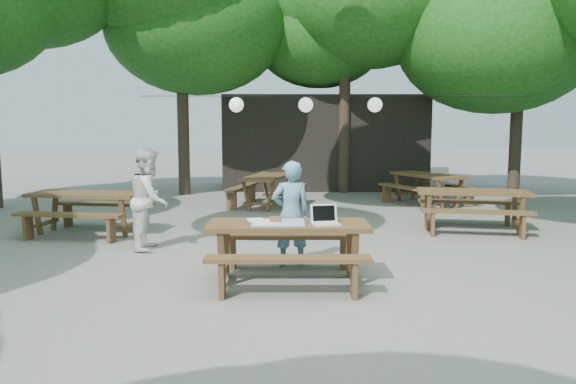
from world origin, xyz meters
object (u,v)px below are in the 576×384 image
(picnic_table_nw, at_px, (88,212))
(plastic_chair, at_px, (441,194))
(woman, at_px, (291,214))
(second_person, at_px, (150,199))
(main_picnic_table, at_px, (288,251))

(picnic_table_nw, xyz_separation_m, plastic_chair, (7.35, 3.68, -0.13))
(woman, xyz_separation_m, second_person, (-2.21, 1.05, 0.07))
(picnic_table_nw, xyz_separation_m, woman, (3.64, -2.26, 0.35))
(main_picnic_table, relative_size, second_person, 1.25)
(woman, bearing_deg, plastic_chair, -133.90)
(second_person, bearing_deg, woman, -117.08)
(picnic_table_nw, height_order, plastic_chair, plastic_chair)
(picnic_table_nw, bearing_deg, main_picnic_table, -32.51)
(woman, height_order, plastic_chair, woman)
(picnic_table_nw, bearing_deg, plastic_chair, 34.68)
(main_picnic_table, relative_size, picnic_table_nw, 0.95)
(picnic_table_nw, bearing_deg, woman, -23.83)
(main_picnic_table, bearing_deg, second_person, 139.28)
(picnic_table_nw, bearing_deg, second_person, -32.32)
(woman, distance_m, plastic_chair, 7.03)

